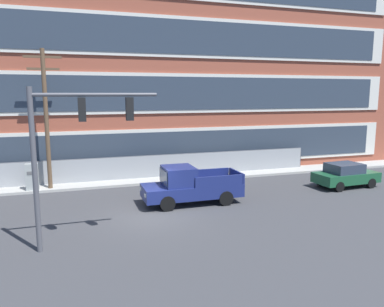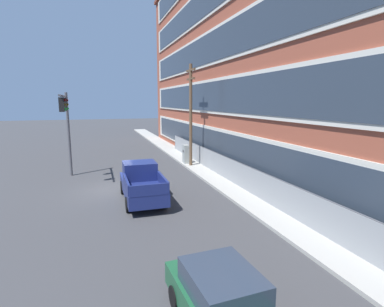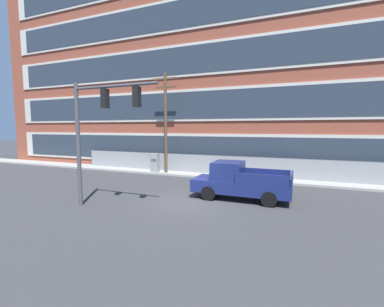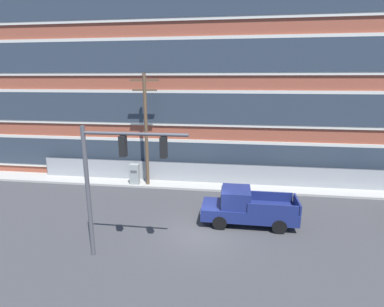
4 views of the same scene
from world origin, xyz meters
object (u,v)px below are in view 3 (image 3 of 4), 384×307
pickup_truck_navy (239,182)px  electrical_cabinet (155,164)px  traffic_signal_mast (98,120)px  utility_pole_near_corner (166,120)px

pickup_truck_navy → electrical_cabinet: bearing=148.5°
pickup_truck_navy → electrical_cabinet: pickup_truck_navy is taller
pickup_truck_navy → traffic_signal_mast: bearing=-144.8°
electrical_cabinet → traffic_signal_mast: bearing=-75.9°
pickup_truck_navy → electrical_cabinet: size_ratio=3.07×
traffic_signal_mast → electrical_cabinet: size_ratio=3.50×
utility_pole_near_corner → electrical_cabinet: utility_pole_near_corner is taller
traffic_signal_mast → utility_pole_near_corner: bearing=98.0°
traffic_signal_mast → utility_pole_near_corner: 9.71m
pickup_truck_navy → electrical_cabinet: 9.90m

